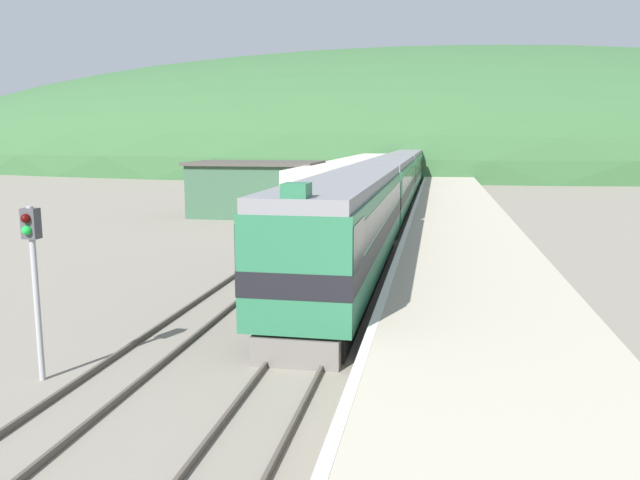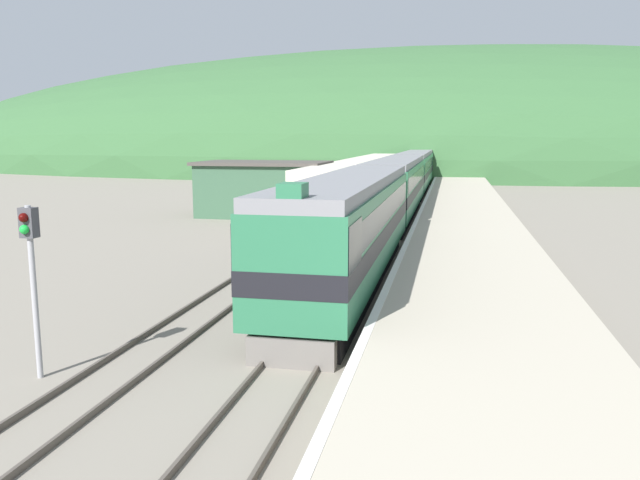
{
  "view_description": "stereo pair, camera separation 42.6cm",
  "coord_description": "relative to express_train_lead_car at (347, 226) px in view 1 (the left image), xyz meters",
  "views": [
    {
      "loc": [
        3.42,
        3.13,
        5.75
      ],
      "look_at": [
        -0.22,
        22.48,
        2.53
      ],
      "focal_mm": 35.0,
      "sensor_mm": 36.0,
      "label": 1
    },
    {
      "loc": [
        3.84,
        3.21,
        5.75
      ],
      "look_at": [
        -0.22,
        22.48,
        2.53
      ],
      "focal_mm": 35.0,
      "sensor_mm": 36.0,
      "label": 2
    }
  ],
  "objects": [
    {
      "name": "carriage_second",
      "position": [
        0.0,
        21.18,
        -0.01
      ],
      "size": [
        2.97,
        20.92,
        4.3
      ],
      "color": "black",
      "rests_on": "ground"
    },
    {
      "name": "siding_train",
      "position": [
        -4.07,
        31.52,
        -0.34
      ],
      "size": [
        2.9,
        41.21,
        3.9
      ],
      "color": "black",
      "rests_on": "ground"
    },
    {
      "name": "express_train_lead_car",
      "position": [
        0.0,
        0.0,
        0.0
      ],
      "size": [
        2.98,
        19.21,
        4.66
      ],
      "color": "black",
      "rests_on": "ground"
    },
    {
      "name": "signal_post_siding",
      "position": [
        -5.79,
        -11.15,
        0.65
      ],
      "size": [
        0.36,
        0.42,
        4.21
      ],
      "color": "#9E9EA3",
      "rests_on": "ground"
    },
    {
      "name": "carriage_third",
      "position": [
        0.0,
        42.98,
        -0.01
      ],
      "size": [
        2.97,
        20.92,
        4.3
      ],
      "color": "black",
      "rests_on": "ground"
    },
    {
      "name": "carriage_fourth",
      "position": [
        0.0,
        64.78,
        -0.01
      ],
      "size": [
        2.97,
        20.92,
        4.3
      ],
      "color": "black",
      "rests_on": "ground"
    },
    {
      "name": "distant_hills",
      "position": [
        0.0,
        107.4,
        -2.35
      ],
      "size": [
        232.35,
        104.56,
        45.98
      ],
      "color": "#335B33",
      "rests_on": "ground"
    },
    {
      "name": "track_main",
      "position": [
        0.0,
        42.96,
        -2.27
      ],
      "size": [
        1.52,
        180.0,
        0.16
      ],
      "color": "#4C443D",
      "rests_on": "ground"
    },
    {
      "name": "track_siding",
      "position": [
        -4.07,
        42.96,
        -2.27
      ],
      "size": [
        1.52,
        180.0,
        0.16
      ],
      "color": "#4C443D",
      "rests_on": "ground"
    },
    {
      "name": "station_shed",
      "position": [
        -9.84,
        20.72,
        -0.31
      ],
      "size": [
        9.48,
        5.99,
        4.04
      ],
      "color": "#385B42",
      "rests_on": "ground"
    },
    {
      "name": "platform",
      "position": [
        4.81,
        22.96,
        -1.87
      ],
      "size": [
        6.08,
        140.0,
        0.98
      ],
      "color": "#B2A893",
      "rests_on": "ground"
    }
  ]
}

